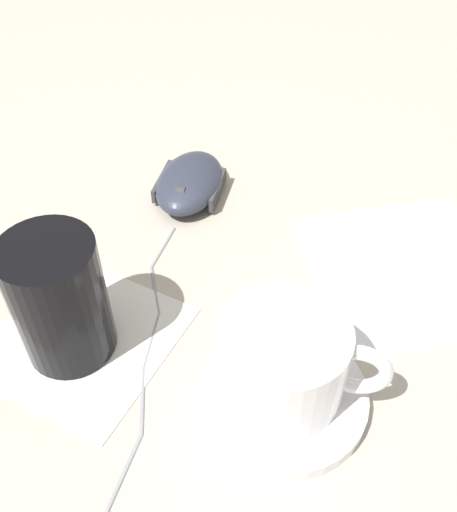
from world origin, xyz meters
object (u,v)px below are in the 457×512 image
(saucer, at_px, (283,396))
(drinking_glass, at_px, (59,300))
(computer_mouse, at_px, (190,182))
(coffee_cup, at_px, (285,360))

(saucer, xyz_separation_m, drinking_glass, (-0.02, 0.17, 0.05))
(saucer, height_order, computer_mouse, computer_mouse)
(saucer, bearing_deg, coffee_cup, 36.00)
(saucer, distance_m, drinking_glass, 0.18)
(saucer, relative_size, coffee_cup, 1.02)
(computer_mouse, xyz_separation_m, drinking_glass, (-0.21, 0.00, 0.04))
(saucer, distance_m, computer_mouse, 0.25)
(coffee_cup, relative_size, drinking_glass, 1.15)
(coffee_cup, distance_m, computer_mouse, 0.25)
(drinking_glass, bearing_deg, computer_mouse, -0.78)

